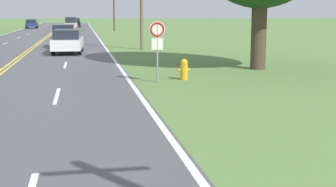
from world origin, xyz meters
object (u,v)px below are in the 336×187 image
(traffic_sign, at_px, (157,37))
(car_dark_grey_van_approaching, at_px, (64,35))
(fire_hydrant, at_px, (184,69))
(car_dark_blue_hatchback_mid_far, at_px, (32,23))
(car_white_suv_nearest, at_px, (68,40))
(car_champagne_van_mid_near, at_px, (71,23))
(car_black_suv_receding, at_px, (75,22))

(traffic_sign, distance_m, car_dark_grey_van_approaching, 19.80)
(fire_hydrant, relative_size, car_dark_blue_hatchback_mid_far, 0.23)
(car_white_suv_nearest, bearing_deg, car_dark_grey_van_approaching, -173.33)
(fire_hydrant, height_order, car_dark_grey_van_approaching, car_dark_grey_van_approaching)
(car_white_suv_nearest, relative_size, car_dark_blue_hatchback_mid_far, 1.28)
(traffic_sign, distance_m, car_white_suv_nearest, 14.29)
(traffic_sign, bearing_deg, car_white_suv_nearest, 105.05)
(car_white_suv_nearest, height_order, car_champagne_van_mid_near, car_champagne_van_mid_near)
(car_dark_grey_van_approaching, bearing_deg, car_champagne_van_mid_near, -179.12)
(car_white_suv_nearest, height_order, car_black_suv_receding, car_black_suv_receding)
(traffic_sign, height_order, car_dark_blue_hatchback_mid_far, traffic_sign)
(car_black_suv_receding, bearing_deg, car_dark_grey_van_approaching, -1.16)
(car_white_suv_nearest, bearing_deg, car_champagne_van_mid_near, -176.71)
(car_dark_grey_van_approaching, bearing_deg, fire_hydrant, 16.26)
(car_dark_grey_van_approaching, relative_size, car_dark_blue_hatchback_mid_far, 1.24)
(traffic_sign, distance_m, car_black_suv_receding, 68.94)
(fire_hydrant, relative_size, car_white_suv_nearest, 0.18)
(traffic_sign, distance_m, car_dark_blue_hatchback_mid_far, 64.12)
(fire_hydrant, distance_m, car_black_suv_receding, 68.49)
(car_dark_grey_van_approaching, height_order, car_black_suv_receding, car_dark_grey_van_approaching)
(car_white_suv_nearest, distance_m, car_champagne_van_mid_near, 43.21)
(traffic_sign, relative_size, car_champagne_van_mid_near, 0.53)
(car_white_suv_nearest, height_order, car_dark_blue_hatchback_mid_far, car_white_suv_nearest)
(fire_hydrant, relative_size, car_black_suv_receding, 0.19)
(car_black_suv_receding, bearing_deg, car_white_suv_nearest, -0.70)
(car_dark_grey_van_approaching, bearing_deg, car_black_suv_receding, -179.72)
(car_champagne_van_mid_near, distance_m, car_black_suv_receding, 11.87)
(fire_hydrant, relative_size, traffic_sign, 0.36)
(fire_hydrant, xyz_separation_m, car_dark_blue_hatchback_mid_far, (-11.92, 62.69, 0.37))
(car_dark_blue_hatchback_mid_far, bearing_deg, car_champagne_van_mid_near, -132.86)
(traffic_sign, relative_size, car_black_suv_receding, 0.53)
(car_white_suv_nearest, distance_m, car_dark_grey_van_approaching, 5.59)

